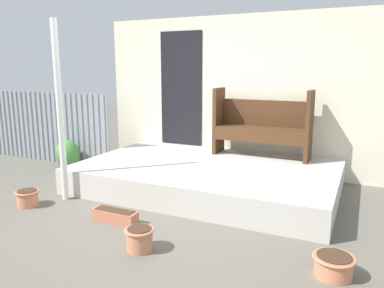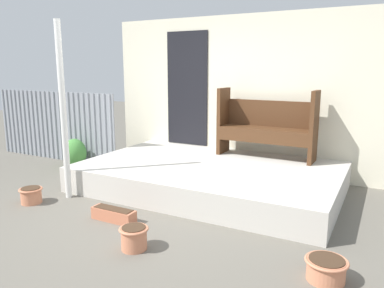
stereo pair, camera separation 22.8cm
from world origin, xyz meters
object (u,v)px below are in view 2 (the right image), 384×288
(planter_box_rect, at_px, (114,215))
(support_post, at_px, (63,112))
(bench, at_px, (266,124))
(flower_pot_left, at_px, (31,195))
(flower_pot_right, at_px, (326,268))
(shrub_by_fence, at_px, (75,153))
(flower_pot_middle, at_px, (134,237))

(planter_box_rect, bearing_deg, support_post, 162.14)
(support_post, xyz_separation_m, bench, (2.12, 2.09, -0.28))
(flower_pot_left, distance_m, flower_pot_right, 3.71)
(flower_pot_right, height_order, shrub_by_fence, shrub_by_fence)
(bench, xyz_separation_m, flower_pot_left, (-2.39, -2.49, -0.78))
(flower_pot_right, relative_size, shrub_by_fence, 0.70)
(flower_pot_right, bearing_deg, flower_pot_middle, -170.02)
(flower_pot_middle, height_order, flower_pot_right, flower_pot_middle)
(flower_pot_middle, bearing_deg, planter_box_rect, 144.27)
(flower_pot_middle, height_order, shrub_by_fence, shrub_by_fence)
(bench, height_order, planter_box_rect, bench)
(flower_pot_middle, relative_size, shrub_by_fence, 0.57)
(support_post, relative_size, bench, 1.55)
(flower_pot_left, distance_m, shrub_by_fence, 1.85)
(flower_pot_left, distance_m, planter_box_rect, 1.34)
(shrub_by_fence, bearing_deg, bench, 14.77)
(planter_box_rect, relative_size, shrub_by_fence, 1.08)
(flower_pot_middle, bearing_deg, flower_pot_right, 9.98)
(flower_pot_middle, xyz_separation_m, planter_box_rect, (-0.63, 0.45, -0.05))
(flower_pot_left, bearing_deg, bench, 46.18)
(bench, xyz_separation_m, flower_pot_right, (1.33, -2.58, -0.79))
(flower_pot_left, xyz_separation_m, planter_box_rect, (1.33, 0.05, -0.04))
(bench, bearing_deg, planter_box_rect, -112.22)
(flower_pot_right, bearing_deg, shrub_by_fence, 159.28)
(flower_pot_left, distance_m, flower_pot_middle, 2.00)
(planter_box_rect, bearing_deg, flower_pot_left, -177.71)
(flower_pot_middle, relative_size, flower_pot_right, 0.81)
(shrub_by_fence, bearing_deg, flower_pot_middle, -35.88)
(support_post, xyz_separation_m, flower_pot_middle, (1.70, -0.80, -1.05))
(flower_pot_right, bearing_deg, support_post, 171.91)
(flower_pot_middle, distance_m, planter_box_rect, 0.78)
(flower_pot_right, height_order, planter_box_rect, flower_pot_right)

